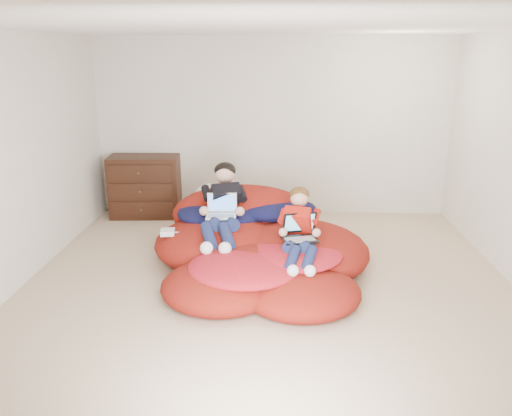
% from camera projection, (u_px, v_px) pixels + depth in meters
% --- Properties ---
extents(room_shell, '(5.10, 5.10, 2.77)m').
position_uv_depth(room_shell, '(268.00, 267.00, 5.00)').
color(room_shell, tan).
rests_on(room_shell, ground).
extents(dresser, '(1.00, 0.58, 0.88)m').
position_uv_depth(dresser, '(145.00, 186.00, 7.14)').
color(dresser, black).
rests_on(dresser, ground).
extents(beanbag_pile, '(2.38, 2.32, 0.86)m').
position_uv_depth(beanbag_pile, '(256.00, 247.00, 5.40)').
color(beanbag_pile, maroon).
rests_on(beanbag_pile, ground).
extents(cream_pillow, '(0.46, 0.29, 0.29)m').
position_uv_depth(cream_pillow, '(214.00, 195.00, 6.04)').
color(cream_pillow, beige).
rests_on(cream_pillow, beanbag_pile).
extents(older_boy, '(0.44, 1.18, 0.72)m').
position_uv_depth(older_boy, '(223.00, 203.00, 5.51)').
color(older_boy, black).
rests_on(older_boy, beanbag_pile).
extents(younger_boy, '(0.36, 0.98, 0.63)m').
position_uv_depth(younger_boy, '(300.00, 226.00, 5.02)').
color(younger_boy, red).
rests_on(younger_boy, beanbag_pile).
extents(laptop_white, '(0.33, 0.28, 0.24)m').
position_uv_depth(laptop_white, '(222.00, 210.00, 5.43)').
color(laptop_white, silver).
rests_on(laptop_white, older_boy).
extents(laptop_black, '(0.39, 0.41, 0.24)m').
position_uv_depth(laptop_black, '(300.00, 232.00, 4.99)').
color(laptop_black, black).
rests_on(laptop_black, younger_boy).
extents(power_adapter, '(0.16, 0.16, 0.06)m').
position_uv_depth(power_adapter, '(168.00, 232.00, 5.38)').
color(power_adapter, silver).
rests_on(power_adapter, beanbag_pile).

